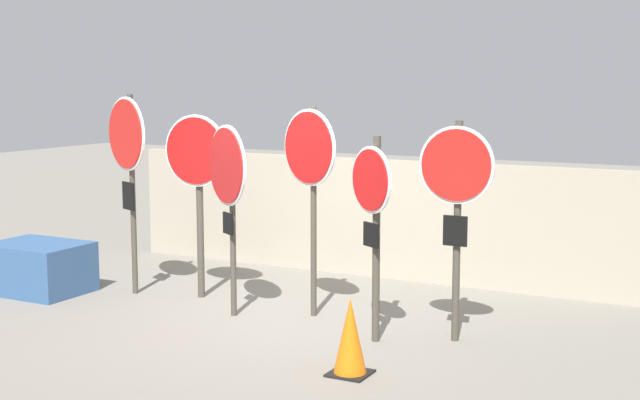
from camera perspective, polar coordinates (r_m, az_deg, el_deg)
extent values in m
plane|color=gray|center=(10.08, -2.69, -7.46)|extent=(40.00, 40.00, 0.00)
cube|color=#A89E89|center=(11.99, 3.06, -1.13)|extent=(7.27, 0.12, 1.59)
cylinder|color=#474238|center=(11.15, -11.89, 0.30)|extent=(0.07, 0.07, 2.46)
cylinder|color=white|center=(11.05, -12.27, 4.16)|extent=(0.83, 0.38, 0.90)
cylinder|color=red|center=(11.04, -12.36, 4.15)|extent=(0.78, 0.35, 0.84)
cube|color=black|center=(11.12, -12.16, 0.25)|extent=(0.26, 0.13, 0.34)
cylinder|color=#474238|center=(10.85, -7.69, -0.84)|extent=(0.08, 0.08, 2.07)
cylinder|color=white|center=(10.70, -7.96, 3.14)|extent=(0.86, 0.05, 0.86)
cylinder|color=red|center=(10.69, -8.01, 3.14)|extent=(0.80, 0.05, 0.80)
cylinder|color=#474238|center=(9.96, -5.60, -1.95)|extent=(0.07, 0.07, 1.94)
cylinder|color=white|center=(9.84, -5.96, 2.21)|extent=(0.78, 0.48, 0.89)
cylinder|color=red|center=(9.83, -6.05, 2.20)|extent=(0.73, 0.45, 0.83)
cube|color=black|center=(9.92, -5.91, -1.50)|extent=(0.20, 0.14, 0.24)
cylinder|color=#474238|center=(9.88, -0.41, -0.81)|extent=(0.07, 0.07, 2.35)
cylinder|color=white|center=(9.76, -0.68, 3.38)|extent=(0.80, 0.33, 0.85)
cylinder|color=red|center=(9.75, -0.76, 3.37)|extent=(0.74, 0.31, 0.79)
cylinder|color=#474238|center=(8.94, 3.62, -2.57)|extent=(0.08, 0.08, 2.09)
cylinder|color=white|center=(8.82, 3.32, 1.29)|extent=(0.58, 0.38, 0.67)
cylinder|color=red|center=(8.81, 3.22, 1.29)|extent=(0.53, 0.35, 0.61)
cube|color=black|center=(8.90, 3.29, -2.25)|extent=(0.23, 0.15, 0.24)
cylinder|color=#474238|center=(9.04, 8.76, -2.05)|extent=(0.08, 0.08, 2.24)
cylinder|color=white|center=(8.89, 8.73, 2.23)|extent=(0.78, 0.04, 0.77)
cylinder|color=red|center=(8.87, 8.70, 2.22)|extent=(0.72, 0.04, 0.71)
cube|color=black|center=(8.98, 8.65, -1.97)|extent=(0.25, 0.03, 0.31)
cube|color=black|center=(8.19, 1.93, -11.02)|extent=(0.36, 0.36, 0.02)
cone|color=orange|center=(8.09, 1.95, -8.64)|extent=(0.30, 0.30, 0.69)
cube|color=#335684|center=(11.66, -17.57, -4.15)|extent=(1.18, 0.88, 0.62)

